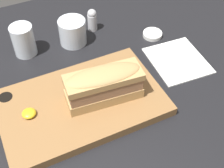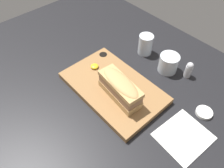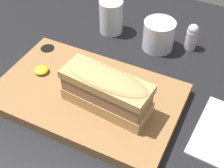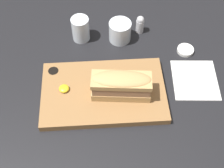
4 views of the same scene
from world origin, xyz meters
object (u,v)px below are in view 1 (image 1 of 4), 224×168
(sandwich, at_px, (104,84))
(condiment_dish, at_px, (152,34))
(wine_glass, at_px, (73,33))
(napkin, at_px, (178,60))
(serving_board, at_px, (81,103))
(salt_shaker, at_px, (92,19))
(water_glass, at_px, (24,42))

(sandwich, relative_size, condiment_dish, 3.18)
(wine_glass, bearing_deg, sandwich, -93.73)
(napkin, bearing_deg, serving_board, -173.13)
(sandwich, distance_m, napkin, 0.27)
(napkin, distance_m, salt_shaker, 0.29)
(wine_glass, bearing_deg, serving_board, -106.51)
(sandwich, height_order, wine_glass, sandwich)
(sandwich, distance_m, water_glass, 0.30)
(napkin, relative_size, salt_shaker, 2.42)
(water_glass, bearing_deg, wine_glass, -5.26)
(serving_board, distance_m, wine_glass, 0.25)
(water_glass, height_order, salt_shaker, water_glass)
(salt_shaker, bearing_deg, condiment_dish, -36.14)
(wine_glass, xyz_separation_m, salt_shaker, (0.08, 0.03, 0.00))
(salt_shaker, height_order, condiment_dish, salt_shaker)
(napkin, relative_size, condiment_dish, 2.95)
(napkin, xyz_separation_m, condiment_dish, (-0.01, 0.13, 0.00))
(condiment_dish, bearing_deg, wine_glass, 161.37)
(serving_board, height_order, water_glass, water_glass)
(sandwich, relative_size, wine_glass, 2.33)
(water_glass, relative_size, napkin, 0.53)
(water_glass, height_order, condiment_dish, water_glass)
(condiment_dish, bearing_deg, water_glass, 166.30)
(serving_board, distance_m, salt_shaker, 0.31)
(wine_glass, height_order, condiment_dish, wine_glass)
(sandwich, bearing_deg, condiment_dish, 36.62)
(salt_shaker, bearing_deg, wine_glass, -156.21)
(sandwich, height_order, napkin, sandwich)
(wine_glass, relative_size, salt_shaker, 1.12)
(serving_board, relative_size, wine_glass, 4.92)
(water_glass, relative_size, wine_glass, 1.14)
(napkin, height_order, condiment_dish, condiment_dish)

